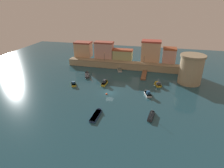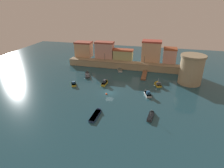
# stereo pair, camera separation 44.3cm
# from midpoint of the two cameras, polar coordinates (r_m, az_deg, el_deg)

# --- Properties ---
(ground_plane) EXTENTS (143.50, 143.50, 0.00)m
(ground_plane) POSITION_cam_midpoint_polar(r_m,az_deg,el_deg) (63.93, -0.99, -2.70)
(ground_plane) COLOR #1E4756
(quay_wall) EXTENTS (52.48, 4.24, 3.05)m
(quay_wall) POSITION_cam_midpoint_polar(r_m,az_deg,el_deg) (86.70, 3.33, 5.83)
(quay_wall) COLOR tan
(quay_wall) RESTS_ON ground
(old_town_backdrop) EXTENTS (48.27, 5.96, 9.64)m
(old_town_backdrop) POSITION_cam_midpoint_polar(r_m,az_deg,el_deg) (89.50, 3.70, 9.94)
(old_town_backdrop) COLOR tan
(old_town_backdrop) RESTS_ON ground
(fortress_tower) EXTENTS (8.99, 8.99, 11.07)m
(fortress_tower) POSITION_cam_midpoint_polar(r_m,az_deg,el_deg) (75.24, 22.87, 4.22)
(fortress_tower) COLOR tan
(fortress_tower) RESTS_ON ground
(pier_dock) EXTENTS (1.91, 10.42, 0.70)m
(pier_dock) POSITION_cam_midpoint_polar(r_m,az_deg,el_deg) (79.28, 9.62, 2.73)
(pier_dock) COLOR brown
(pier_dock) RESTS_ON ground
(quay_lamp_0) EXTENTS (0.32, 0.32, 3.80)m
(quay_lamp_0) POSITION_cam_midpoint_polar(r_m,az_deg,el_deg) (87.50, -2.52, 8.77)
(quay_lamp_0) COLOR black
(quay_lamp_0) RESTS_ON quay_wall
(quay_lamp_1) EXTENTS (0.32, 0.32, 3.84)m
(quay_lamp_1) POSITION_cam_midpoint_polar(r_m,az_deg,el_deg) (84.41, 9.68, 7.87)
(quay_lamp_1) COLOR black
(quay_lamp_1) RESTS_ON quay_wall
(moored_boat_0) EXTENTS (3.11, 5.19, 2.12)m
(moored_boat_0) POSITION_cam_midpoint_polar(r_m,az_deg,el_deg) (63.73, 10.56, -2.72)
(moored_boat_0) COLOR silver
(moored_boat_0) RESTS_ON ground
(moored_boat_1) EXTENTS (3.03, 4.46, 3.33)m
(moored_boat_1) POSITION_cam_midpoint_polar(r_m,az_deg,el_deg) (71.54, 13.56, 0.05)
(moored_boat_1) COLOR gold
(moored_boat_1) RESTS_ON ground
(moored_boat_2) EXTENTS (1.84, 7.18, 1.50)m
(moored_boat_2) POSITION_cam_midpoint_polar(r_m,az_deg,el_deg) (52.64, -4.79, -8.94)
(moored_boat_2) COLOR navy
(moored_boat_2) RESTS_ON ground
(moored_boat_3) EXTENTS (3.35, 4.52, 1.86)m
(moored_boat_3) POSITION_cam_midpoint_polar(r_m,az_deg,el_deg) (71.45, -11.89, 0.20)
(moored_boat_3) COLOR gold
(moored_boat_3) RESTS_ON ground
(moored_boat_4) EXTENTS (1.98, 5.64, 2.93)m
(moored_boat_4) POSITION_cam_midpoint_polar(r_m,az_deg,el_deg) (52.78, 11.78, -9.20)
(moored_boat_4) COLOR #333338
(moored_boat_4) RESTS_ON ground
(moored_boat_5) EXTENTS (4.14, 6.94, 2.76)m
(moored_boat_5) POSITION_cam_midpoint_polar(r_m,az_deg,el_deg) (79.25, -7.82, 2.93)
(moored_boat_5) COLOR #333338
(moored_boat_5) RESTS_ON ground
(moored_boat_6) EXTENTS (1.64, 5.38, 2.16)m
(moored_boat_6) POSITION_cam_midpoint_polar(r_m,az_deg,el_deg) (70.54, -2.32, 0.50)
(moored_boat_6) COLOR gold
(moored_boat_6) RESTS_ON ground
(moored_boat_7) EXTENTS (3.47, 6.16, 3.33)m
(moored_boat_7) POSITION_cam_midpoint_polar(r_m,az_deg,el_deg) (84.86, 2.08, 4.63)
(moored_boat_7) COLOR silver
(moored_boat_7) RESTS_ON ground
(mooring_buoy_0) EXTENTS (0.72, 0.72, 0.72)m
(mooring_buoy_0) POSITION_cam_midpoint_polar(r_m,az_deg,el_deg) (63.02, -1.89, -3.14)
(mooring_buoy_0) COLOR #EA4C19
(mooring_buoy_0) RESTS_ON ground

